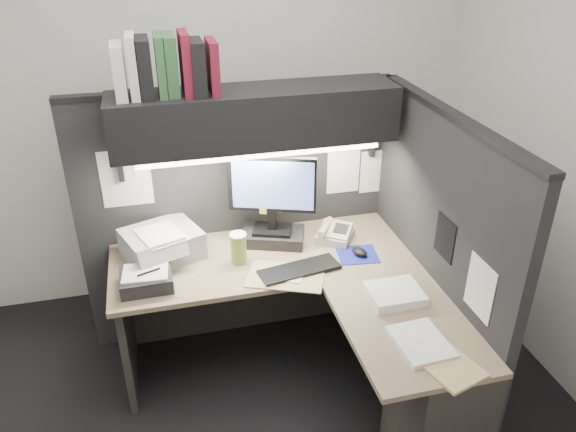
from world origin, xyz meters
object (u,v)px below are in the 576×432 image
(printer, at_px, (162,244))
(coffee_cup, at_px, (239,249))
(notebook_stack, at_px, (146,280))
(keyboard, at_px, (299,270))
(overhead_shelf, at_px, (255,116))
(telephone, at_px, (335,233))
(desk, at_px, (345,349))
(monitor, at_px, (272,209))

(printer, bearing_deg, coffee_cup, -42.55)
(coffee_cup, bearing_deg, notebook_stack, -166.83)
(coffee_cup, relative_size, printer, 0.42)
(keyboard, height_order, coffee_cup, coffee_cup)
(overhead_shelf, distance_m, keyboard, 0.87)
(telephone, height_order, notebook_stack, same)
(keyboard, relative_size, notebook_stack, 1.68)
(desk, relative_size, overhead_shelf, 1.10)
(coffee_cup, distance_m, notebook_stack, 0.53)
(desk, xyz_separation_m, coffee_cup, (-0.46, 0.54, 0.37))
(keyboard, distance_m, printer, 0.80)
(overhead_shelf, bearing_deg, keyboard, -69.88)
(monitor, xyz_separation_m, telephone, (0.37, -0.06, -0.18))
(desk, distance_m, coffee_cup, 0.80)
(keyboard, relative_size, coffee_cup, 2.69)
(telephone, bearing_deg, monitor, -155.71)
(overhead_shelf, distance_m, monitor, 0.56)
(notebook_stack, bearing_deg, monitor, 20.93)
(printer, bearing_deg, keyboard, -46.46)
(monitor, height_order, telephone, monitor)
(telephone, bearing_deg, keyboard, -102.46)
(notebook_stack, bearing_deg, printer, 70.69)
(keyboard, xyz_separation_m, notebook_stack, (-0.82, 0.06, 0.03))
(monitor, distance_m, keyboard, 0.41)
(keyboard, bearing_deg, notebook_stack, 165.66)
(overhead_shelf, bearing_deg, desk, -68.21)
(overhead_shelf, bearing_deg, telephone, -14.15)
(monitor, bearing_deg, telephone, 10.25)
(keyboard, xyz_separation_m, printer, (-0.72, 0.35, 0.07))
(desk, xyz_separation_m, keyboard, (-0.16, 0.36, 0.30))
(telephone, distance_m, coffee_cup, 0.61)
(monitor, height_order, notebook_stack, monitor)
(desk, xyz_separation_m, notebook_stack, (-0.97, 0.42, 0.33))
(desk, relative_size, telephone, 8.27)
(overhead_shelf, bearing_deg, monitor, -32.69)
(desk, bearing_deg, monitor, 107.71)
(monitor, height_order, coffee_cup, monitor)
(desk, distance_m, overhead_shelf, 1.33)
(coffee_cup, distance_m, printer, 0.44)
(telephone, relative_size, printer, 0.51)
(monitor, distance_m, coffee_cup, 0.32)
(overhead_shelf, relative_size, coffee_cup, 9.28)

